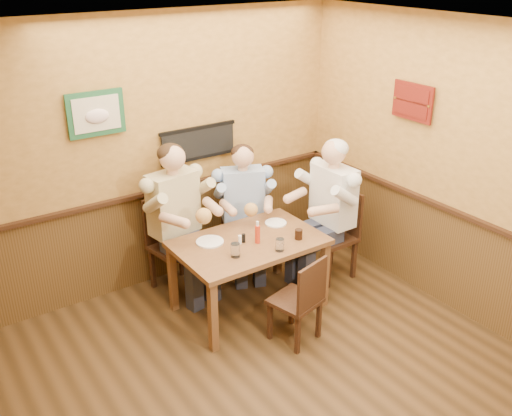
# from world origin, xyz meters

# --- Properties ---
(room) EXTENTS (5.02, 5.03, 2.81)m
(room) POSITION_xyz_m (0.14, 0.17, 1.69)
(room) COLOR #32210F
(room) RESTS_ON ground
(dining_table) EXTENTS (1.40, 0.90, 0.75)m
(dining_table) POSITION_xyz_m (0.80, 1.44, 0.66)
(dining_table) COLOR brown
(dining_table) RESTS_ON ground
(chair_back_left) EXTENTS (0.53, 0.53, 1.01)m
(chair_back_left) POSITION_xyz_m (0.38, 2.17, 0.50)
(chair_back_left) COLOR #382011
(chair_back_left) RESTS_ON ground
(chair_back_right) EXTENTS (0.55, 0.55, 0.92)m
(chair_back_right) POSITION_xyz_m (1.18, 2.13, 0.46)
(chair_back_right) COLOR #382011
(chair_back_right) RESTS_ON ground
(chair_right_end) EXTENTS (0.46, 0.46, 0.98)m
(chair_right_end) POSITION_xyz_m (1.87, 1.45, 0.49)
(chair_right_end) COLOR #382011
(chair_right_end) RESTS_ON ground
(chair_near_side) EXTENTS (0.48, 0.48, 0.85)m
(chair_near_side) POSITION_xyz_m (0.86, 0.78, 0.43)
(chair_near_side) COLOR #382011
(chair_near_side) RESTS_ON ground
(diner_tan_shirt) EXTENTS (0.76, 0.76, 1.44)m
(diner_tan_shirt) POSITION_xyz_m (0.38, 2.17, 0.72)
(diner_tan_shirt) COLOR beige
(diner_tan_shirt) RESTS_ON ground
(diner_blue_polo) EXTENTS (0.79, 0.79, 1.31)m
(diner_blue_polo) POSITION_xyz_m (1.18, 2.13, 0.65)
(diner_blue_polo) COLOR #8AA4CF
(diner_blue_polo) RESTS_ON ground
(diner_white_elder) EXTENTS (0.66, 0.66, 1.41)m
(diner_white_elder) POSITION_xyz_m (1.87, 1.45, 0.70)
(diner_white_elder) COLOR silver
(diner_white_elder) RESTS_ON ground
(water_glass_left) EXTENTS (0.10, 0.10, 0.13)m
(water_glass_left) POSITION_xyz_m (0.53, 1.25, 0.82)
(water_glass_left) COLOR silver
(water_glass_left) RESTS_ON dining_table
(water_glass_mid) EXTENTS (0.10, 0.10, 0.12)m
(water_glass_mid) POSITION_xyz_m (0.93, 1.11, 0.81)
(water_glass_mid) COLOR white
(water_glass_mid) RESTS_ON dining_table
(cola_tumbler) EXTENTS (0.09, 0.09, 0.10)m
(cola_tumbler) POSITION_xyz_m (1.22, 1.20, 0.80)
(cola_tumbler) COLOR black
(cola_tumbler) RESTS_ON dining_table
(hot_sauce_bottle) EXTENTS (0.06, 0.06, 0.20)m
(hot_sauce_bottle) POSITION_xyz_m (0.85, 1.36, 0.85)
(hot_sauce_bottle) COLOR red
(hot_sauce_bottle) RESTS_ON dining_table
(salt_shaker) EXTENTS (0.04, 0.04, 0.08)m
(salt_shaker) POSITION_xyz_m (0.70, 1.44, 0.79)
(salt_shaker) COLOR white
(salt_shaker) RESTS_ON dining_table
(pepper_shaker) EXTENTS (0.05, 0.05, 0.09)m
(pepper_shaker) POSITION_xyz_m (0.74, 1.44, 0.79)
(pepper_shaker) COLOR black
(pepper_shaker) RESTS_ON dining_table
(plate_far_left) EXTENTS (0.29, 0.29, 0.02)m
(plate_far_left) POSITION_xyz_m (0.47, 1.62, 0.76)
(plate_far_left) COLOR white
(plate_far_left) RESTS_ON dining_table
(plate_far_right) EXTENTS (0.29, 0.29, 0.01)m
(plate_far_right) POSITION_xyz_m (1.24, 1.60, 0.76)
(plate_far_right) COLOR white
(plate_far_right) RESTS_ON dining_table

